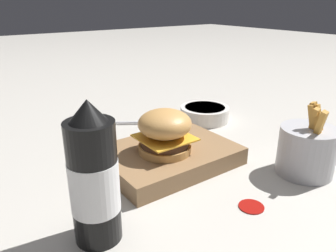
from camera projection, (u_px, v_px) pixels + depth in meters
The scene contains 8 objects.
ground_plane at pixel (140, 158), 0.74m from camera, with size 6.00×6.00×0.00m, color #B7B2A8.
serving_board at pixel (168, 156), 0.70m from camera, with size 0.28×0.20×0.04m.
burger at pixel (165, 131), 0.66m from camera, with size 0.11×0.11×0.09m.
ketchup_bottle at pixel (94, 180), 0.46m from camera, with size 0.07×0.07×0.21m.
fries_basket at pixel (307, 150), 0.65m from camera, with size 0.11×0.11×0.15m.
side_bowl at pixel (205, 113), 0.96m from camera, with size 0.14×0.14×0.04m.
spoon at pixel (112, 123), 0.93m from camera, with size 0.15×0.11×0.01m.
ketchup_puddle at pixel (251, 206), 0.56m from camera, with size 0.04×0.04×0.00m.
Camera 1 is at (0.34, 0.57, 0.33)m, focal length 35.00 mm.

